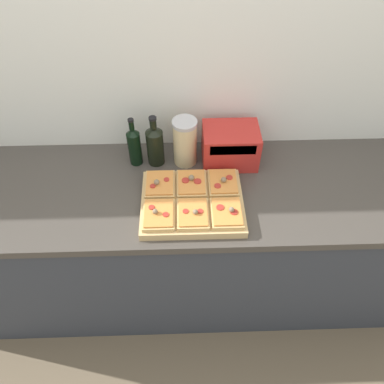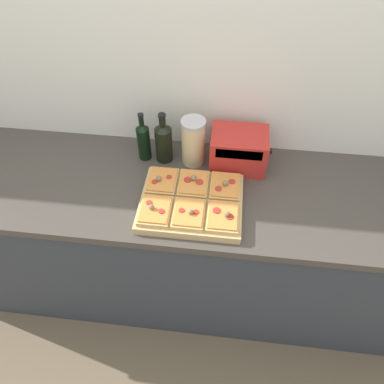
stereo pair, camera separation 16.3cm
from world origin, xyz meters
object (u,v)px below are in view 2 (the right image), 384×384
object	(u,v)px
grain_jar_tall	(193,142)
cutting_board	(191,203)
toaster_oven	(239,150)
olive_oil_bottle	(144,140)
wine_bottle	(164,141)

from	to	relation	value
grain_jar_tall	cutting_board	bearing A→B (deg)	-85.14
cutting_board	toaster_oven	size ratio (longest dim) A/B	1.55
cutting_board	olive_oil_bottle	size ratio (longest dim) A/B	1.72
olive_oil_bottle	grain_jar_tall	world-z (taller)	olive_oil_bottle
cutting_board	olive_oil_bottle	bearing A→B (deg)	132.15
olive_oil_bottle	wine_bottle	xyz separation A→B (m)	(0.10, -0.00, 0.00)
olive_oil_bottle	cutting_board	bearing A→B (deg)	-47.85
cutting_board	toaster_oven	bearing A→B (deg)	56.75
wine_bottle	grain_jar_tall	xyz separation A→B (m)	(0.14, 0.00, 0.01)
grain_jar_tall	toaster_oven	size ratio (longest dim) A/B	0.84
toaster_oven	olive_oil_bottle	bearing A→B (deg)	179.89
olive_oil_bottle	toaster_oven	bearing A→B (deg)	-0.11
cutting_board	grain_jar_tall	xyz separation A→B (m)	(-0.02, 0.29, 0.10)
wine_bottle	grain_jar_tall	bearing A→B (deg)	0.00
grain_jar_tall	olive_oil_bottle	bearing A→B (deg)	180.00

